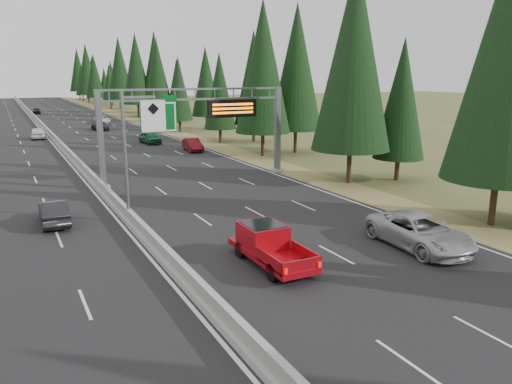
% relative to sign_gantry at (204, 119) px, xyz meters
% --- Properties ---
extents(road, '(32.00, 260.00, 0.08)m').
position_rel_sign_gantry_xyz_m(road, '(-8.92, 45.12, -5.23)').
color(road, black).
rests_on(road, ground).
extents(shoulder_right, '(3.60, 260.00, 0.06)m').
position_rel_sign_gantry_xyz_m(shoulder_right, '(8.88, 45.12, -5.24)').
color(shoulder_right, olive).
rests_on(shoulder_right, ground).
extents(median_barrier, '(0.70, 260.00, 0.85)m').
position_rel_sign_gantry_xyz_m(median_barrier, '(-8.92, 45.12, -4.85)').
color(median_barrier, gray).
rests_on(median_barrier, road).
extents(sign_gantry, '(16.75, 0.98, 7.80)m').
position_rel_sign_gantry_xyz_m(sign_gantry, '(0.00, 0.00, 0.00)').
color(sign_gantry, slate).
rests_on(sign_gantry, road).
extents(hov_sign_pole, '(2.80, 0.50, 8.00)m').
position_rel_sign_gantry_xyz_m(hov_sign_pole, '(-8.33, -9.92, -0.54)').
color(hov_sign_pole, slate).
rests_on(hov_sign_pole, road).
extents(tree_row_right, '(11.34, 242.74, 18.73)m').
position_rel_sign_gantry_xyz_m(tree_row_right, '(12.88, 34.37, 3.97)').
color(tree_row_right, black).
rests_on(tree_row_right, ground).
extents(silver_minivan, '(3.32, 6.51, 1.76)m').
position_rel_sign_gantry_xyz_m(silver_minivan, '(3.59, -21.53, -4.31)').
color(silver_minivan, '#A5A5AA').
rests_on(silver_minivan, road).
extents(red_pickup, '(2.01, 5.62, 1.83)m').
position_rel_sign_gantry_xyz_m(red_pickup, '(-4.53, -19.68, -4.17)').
color(red_pickup, black).
rests_on(red_pickup, road).
extents(car_ahead_green, '(2.28, 4.72, 1.55)m').
position_rel_sign_gantry_xyz_m(car_ahead_green, '(2.05, 24.89, -4.41)').
color(car_ahead_green, '#114D2F').
rests_on(car_ahead_green, road).
extents(car_ahead_dkred, '(1.97, 4.62, 1.48)m').
position_rel_sign_gantry_xyz_m(car_ahead_dkred, '(4.78, 16.11, -4.45)').
color(car_ahead_dkred, maroon).
rests_on(car_ahead_dkred, road).
extents(car_ahead_dkgrey, '(2.43, 5.05, 1.42)m').
position_rel_sign_gantry_xyz_m(car_ahead_dkgrey, '(-0.85, 44.31, -4.48)').
color(car_ahead_dkgrey, black).
rests_on(car_ahead_dkgrey, road).
extents(car_ahead_white, '(2.66, 5.35, 1.46)m').
position_rel_sign_gantry_xyz_m(car_ahead_white, '(1.62, 55.68, -4.46)').
color(car_ahead_white, silver).
rests_on(car_ahead_white, road).
extents(car_ahead_far, '(1.72, 4.05, 1.37)m').
position_rel_sign_gantry_xyz_m(car_ahead_far, '(-7.42, 87.01, -4.51)').
color(car_ahead_far, black).
rests_on(car_ahead_far, road).
extents(car_onc_near, '(1.62, 4.48, 1.47)m').
position_rel_sign_gantry_xyz_m(car_onc_near, '(-13.06, -8.15, -4.45)').
color(car_onc_near, black).
rests_on(car_onc_near, road).
extents(car_onc_white, '(2.38, 4.91, 1.61)m').
position_rel_sign_gantry_xyz_m(car_onc_white, '(-10.70, 37.08, -4.38)').
color(car_onc_white, silver).
rests_on(car_onc_white, road).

